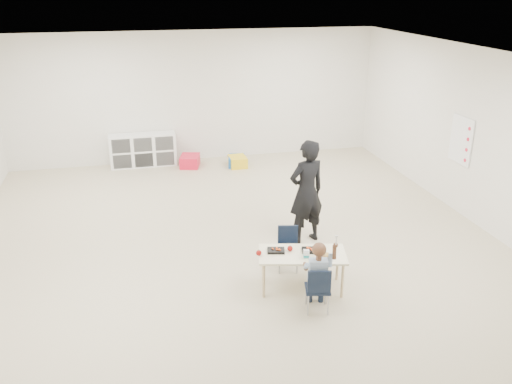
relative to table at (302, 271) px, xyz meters
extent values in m
plane|color=beige|center=(-0.59, 1.32, -0.26)|extent=(9.00, 9.00, 0.00)
plane|color=white|center=(-0.59, 1.32, 2.54)|extent=(9.00, 9.00, 0.00)
cube|color=white|center=(-0.59, 5.82, 1.14)|extent=(8.00, 0.02, 2.80)
cube|color=white|center=(-0.59, -3.18, 1.14)|extent=(8.00, 0.02, 2.80)
cube|color=white|center=(3.41, 1.32, 1.14)|extent=(0.02, 9.00, 2.80)
cube|color=beige|center=(0.00, 0.00, 0.23)|extent=(1.21, 0.79, 0.03)
cube|color=black|center=(0.12, 0.03, 0.26)|extent=(0.25, 0.21, 0.03)
cube|color=black|center=(-0.32, 0.13, 0.26)|extent=(0.25, 0.21, 0.03)
cube|color=white|center=(0.01, -0.11, 0.30)|extent=(0.08, 0.08, 0.10)
ellipsoid|color=tan|center=(0.27, -0.17, 0.28)|extent=(0.09, 0.09, 0.07)
sphere|color=maroon|center=(-0.13, 0.10, 0.29)|extent=(0.07, 0.07, 0.07)
sphere|color=maroon|center=(-0.55, 0.08, 0.29)|extent=(0.07, 0.07, 0.07)
cube|color=white|center=(-1.79, 5.60, 0.09)|extent=(1.40, 0.40, 0.70)
cube|color=white|center=(3.39, 1.92, 0.99)|extent=(0.02, 0.60, 0.80)
imported|color=black|center=(0.48, 1.32, 0.55)|extent=(0.67, 0.52, 1.61)
cube|color=red|center=(-0.82, 5.30, -0.14)|extent=(0.50, 0.58, 0.24)
cube|color=yellow|center=(0.18, 5.06, -0.15)|extent=(0.36, 0.46, 0.22)
cube|color=blue|center=(0.17, 5.11, -0.15)|extent=(0.43, 0.51, 0.22)
camera|label=1|loc=(-1.99, -5.84, 3.50)|focal=38.00mm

